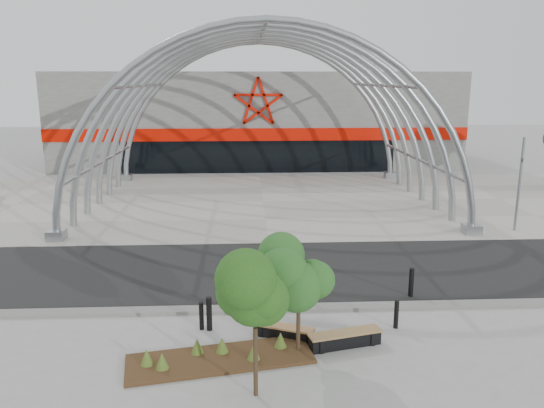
% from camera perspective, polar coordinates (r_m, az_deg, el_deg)
% --- Properties ---
extents(ground, '(140.00, 140.00, 0.00)m').
position_cam_1_polar(ground, '(18.09, 0.64, -11.00)').
color(ground, gray).
rests_on(ground, ground).
extents(road, '(140.00, 7.00, 0.02)m').
position_cam_1_polar(road, '(21.32, 0.07, -7.10)').
color(road, black).
rests_on(road, ground).
extents(forecourt, '(60.00, 17.00, 0.04)m').
position_cam_1_polar(forecourt, '(32.82, -0.99, 0.25)').
color(forecourt, '#A19C92').
rests_on(forecourt, ground).
extents(kerb, '(60.00, 0.50, 0.12)m').
position_cam_1_polar(kerb, '(17.84, 0.69, -11.15)').
color(kerb, slate).
rests_on(kerb, ground).
extents(arena_building, '(34.00, 15.24, 8.00)m').
position_cam_1_polar(arena_building, '(50.03, -1.69, 9.36)').
color(arena_building, slate).
rests_on(arena_building, ground).
extents(vault_canopy, '(20.80, 15.80, 20.36)m').
position_cam_1_polar(vault_canopy, '(32.82, -0.99, 0.24)').
color(vault_canopy, gray).
rests_on(vault_canopy, ground).
extents(planting_bed, '(5.22, 2.44, 0.53)m').
position_cam_1_polar(planting_bed, '(15.01, -5.87, -15.97)').
color(planting_bed, '#332515').
rests_on(planting_bed, ground).
extents(signal_pole, '(0.25, 0.67, 4.71)m').
position_cam_1_polar(signal_pole, '(28.78, 25.08, 2.08)').
color(signal_pole, gray).
rests_on(signal_pole, ground).
extents(street_tree_0, '(1.51, 1.51, 3.45)m').
position_cam_1_polar(street_tree_0, '(12.44, -1.83, -10.25)').
color(street_tree_0, black).
rests_on(street_tree_0, ground).
extents(street_tree_1, '(1.44, 1.44, 3.40)m').
position_cam_1_polar(street_tree_1, '(14.38, 2.92, -7.07)').
color(street_tree_1, '#322418').
rests_on(street_tree_1, ground).
extents(bench_0, '(1.84, 1.07, 0.38)m').
position_cam_1_polar(bench_0, '(16.05, 1.26, -13.60)').
color(bench_0, black).
rests_on(bench_0, ground).
extents(bench_1, '(2.19, 0.97, 0.45)m').
position_cam_1_polar(bench_1, '(15.72, 7.85, -14.21)').
color(bench_1, black).
rests_on(bench_1, ground).
extents(bollard_0, '(0.17, 0.17, 1.06)m').
position_cam_1_polar(bollard_0, '(16.46, -6.77, -11.65)').
color(bollard_0, black).
rests_on(bollard_0, ground).
extents(bollard_1, '(0.14, 0.14, 0.87)m').
position_cam_1_polar(bollard_1, '(16.57, -7.60, -11.85)').
color(bollard_1, black).
rests_on(bollard_1, ground).
extents(bollard_2, '(0.18, 0.18, 1.14)m').
position_cam_1_polar(bollard_2, '(18.46, 2.96, -8.58)').
color(bollard_2, black).
rests_on(bollard_2, ground).
extents(bollard_3, '(0.14, 0.14, 0.89)m').
position_cam_1_polar(bollard_3, '(16.94, 13.22, -11.49)').
color(bollard_3, black).
rests_on(bollard_3, ground).
extents(bollard_4, '(0.17, 0.17, 1.05)m').
position_cam_1_polar(bollard_4, '(19.30, 14.74, -8.17)').
color(bollard_4, black).
rests_on(bollard_4, ground).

